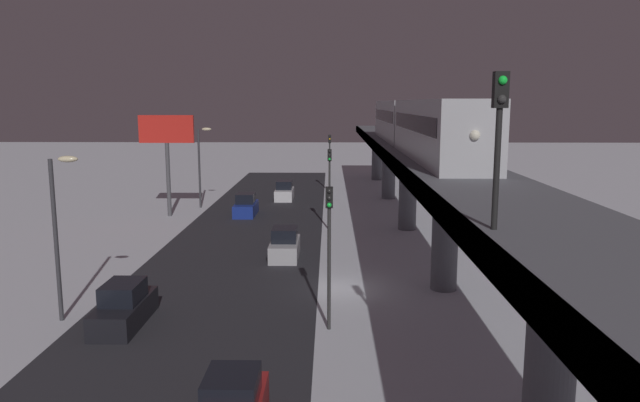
% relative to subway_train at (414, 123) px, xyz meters
% --- Properties ---
extents(ground_plane, '(240.00, 240.00, 0.00)m').
position_rel_subway_train_xyz_m(ground_plane, '(5.86, 12.70, -8.51)').
color(ground_plane, silver).
extents(avenue_asphalt, '(11.00, 107.87, 0.01)m').
position_rel_subway_train_xyz_m(avenue_asphalt, '(12.29, 12.70, -8.51)').
color(avenue_asphalt, '#28282D').
rests_on(avenue_asphalt, ground_plane).
extents(elevated_railway, '(5.00, 107.87, 6.73)m').
position_rel_subway_train_xyz_m(elevated_railway, '(0.09, 12.70, -2.69)').
color(elevated_railway, slate).
rests_on(elevated_railway, ground_plane).
extents(subway_train, '(2.94, 36.87, 3.40)m').
position_rel_subway_train_xyz_m(subway_train, '(0.00, 0.00, 0.00)').
color(subway_train, '#B7BABF').
rests_on(subway_train, elevated_railway).
extents(rail_signal, '(0.36, 0.41, 4.00)m').
position_rel_subway_train_xyz_m(rail_signal, '(1.92, 28.72, 0.95)').
color(rail_signal, black).
rests_on(rail_signal, elevated_railway).
extents(sedan_white, '(1.80, 4.03, 1.97)m').
position_rel_subway_train_xyz_m(sedan_white, '(10.89, -17.26, -7.72)').
color(sedan_white, silver).
rests_on(sedan_white, ground_plane).
extents(sedan_silver, '(1.80, 4.16, 1.97)m').
position_rel_subway_train_xyz_m(sedan_silver, '(9.09, 6.19, -7.72)').
color(sedan_silver, '#B2B2B7').
rests_on(sedan_silver, ground_plane).
extents(sedan_black, '(1.80, 4.63, 1.97)m').
position_rel_subway_train_xyz_m(sedan_black, '(15.49, 18.17, -7.72)').
color(sedan_black, black).
rests_on(sedan_black, ground_plane).
extents(sedan_blue, '(1.80, 4.30, 1.97)m').
position_rel_subway_train_xyz_m(sedan_blue, '(13.69, -8.55, -7.72)').
color(sedan_blue, navy).
rests_on(sedan_blue, ground_plane).
extents(traffic_light_near, '(0.32, 0.44, 6.40)m').
position_rel_subway_train_xyz_m(traffic_light_near, '(6.19, 18.61, -4.32)').
color(traffic_light_near, '#2D2D2D').
rests_on(traffic_light_near, ground_plane).
extents(traffic_light_mid, '(0.32, 0.44, 6.40)m').
position_rel_subway_train_xyz_m(traffic_light_mid, '(6.19, -2.24, -4.32)').
color(traffic_light_mid, '#2D2D2D').
rests_on(traffic_light_mid, ground_plane).
extents(traffic_light_far, '(0.32, 0.44, 6.40)m').
position_rel_subway_train_xyz_m(traffic_light_far, '(6.19, -23.10, -4.32)').
color(traffic_light_far, '#2D2D2D').
rests_on(traffic_light_far, ground_plane).
extents(commercial_billboard, '(4.80, 0.36, 8.90)m').
position_rel_subway_train_xyz_m(commercial_billboard, '(20.41, -8.00, -1.69)').
color(commercial_billboard, '#4C4C51').
rests_on(commercial_billboard, ground_plane).
extents(street_lamp_near, '(1.35, 0.44, 7.65)m').
position_rel_subway_train_xyz_m(street_lamp_near, '(18.36, 17.70, -3.70)').
color(street_lamp_near, '#38383D').
rests_on(street_lamp_near, ground_plane).
extents(street_lamp_far, '(1.35, 0.44, 7.65)m').
position_rel_subway_train_xyz_m(street_lamp_far, '(18.36, -12.30, -3.70)').
color(street_lamp_far, '#38383D').
rests_on(street_lamp_far, ground_plane).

